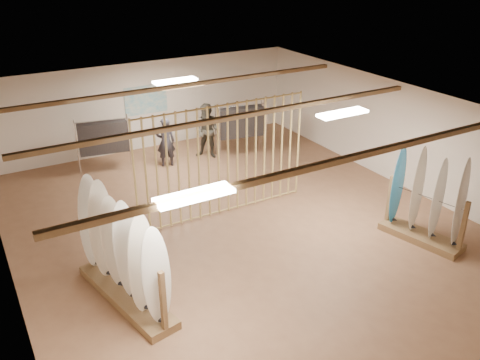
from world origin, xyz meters
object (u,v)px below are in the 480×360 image
rack_left (123,266)px  shopper_a (165,139)px  clothing_rack_a (103,137)px  shopper_b (208,128)px  rack_right (425,211)px  clothing_rack_b (241,122)px

rack_left → shopper_a: size_ratio=1.62×
rack_left → clothing_rack_a: size_ratio=1.73×
clothing_rack_a → shopper_b: size_ratio=0.82×
clothing_rack_a → shopper_b: shopper_b is taller
rack_right → clothing_rack_a: 8.91m
rack_right → clothing_rack_a: size_ratio=1.35×
rack_left → shopper_b: rack_left is taller
shopper_b → rack_right: bearing=-30.4°
clothing_rack_a → shopper_b: (3.08, -0.55, -0.07)m
shopper_a → clothing_rack_a: bearing=-2.2°
clothing_rack_b → shopper_a: (-2.41, 0.30, -0.21)m
clothing_rack_a → shopper_a: (1.69, -0.53, -0.18)m
shopper_b → rack_left: bearing=-85.3°
rack_left → shopper_b: (4.52, 5.55, 0.22)m
rack_right → shopper_a: size_ratio=1.26×
rack_left → rack_right: (6.44, -1.26, -0.02)m
rack_left → clothing_rack_b: bearing=32.1°
rack_right → clothing_rack_b: 6.61m
rack_left → shopper_a: (3.13, 5.58, 0.11)m
rack_right → shopper_b: 7.09m
rack_left → shopper_a: bearing=49.2°
rack_left → clothing_rack_a: bearing=65.3°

